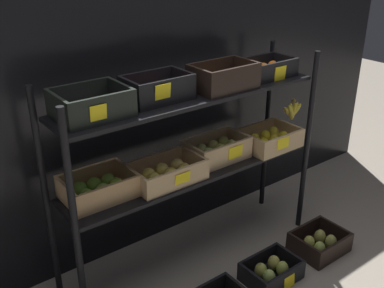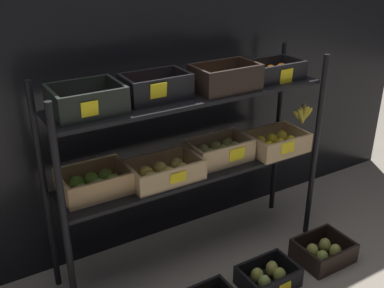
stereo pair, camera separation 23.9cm
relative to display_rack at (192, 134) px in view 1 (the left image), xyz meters
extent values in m
plane|color=gray|center=(0.00, 0.00, -0.78)|extent=(10.00, 10.00, 0.00)
cube|color=black|center=(0.00, 0.37, 0.13)|extent=(3.89, 0.12, 1.81)
cylinder|color=black|center=(-0.74, -0.17, -0.21)|extent=(0.03, 0.03, 1.14)
cylinder|color=black|center=(0.75, -0.17, -0.21)|extent=(0.03, 0.03, 1.14)
cylinder|color=black|center=(-0.74, 0.17, -0.21)|extent=(0.03, 0.03, 1.14)
cylinder|color=black|center=(0.75, 0.17, -0.21)|extent=(0.03, 0.03, 1.14)
cube|color=black|center=(0.00, 0.00, -0.22)|extent=(1.45, 0.30, 0.02)
cube|color=black|center=(0.00, 0.00, 0.21)|extent=(1.45, 0.30, 0.02)
cube|color=tan|center=(-0.52, 0.04, -0.20)|extent=(0.33, 0.25, 0.01)
cube|color=tan|center=(-0.52, -0.07, -0.14)|extent=(0.33, 0.02, 0.10)
cube|color=tan|center=(-0.52, 0.16, -0.14)|extent=(0.33, 0.02, 0.10)
cube|color=tan|center=(-0.68, 0.04, -0.14)|extent=(0.02, 0.22, 0.10)
cube|color=tan|center=(-0.37, 0.04, -0.14)|extent=(0.02, 0.22, 0.10)
sphere|color=#83B23C|center=(-0.61, 0.01, -0.16)|extent=(0.07, 0.07, 0.07)
sphere|color=#96B549|center=(-0.52, 0.01, -0.16)|extent=(0.07, 0.07, 0.07)
sphere|color=#90B834|center=(-0.44, 0.01, -0.16)|extent=(0.07, 0.07, 0.07)
sphere|color=#8AC93E|center=(-0.60, 0.09, -0.16)|extent=(0.07, 0.07, 0.07)
sphere|color=#8FC63A|center=(-0.53, 0.08, -0.16)|extent=(0.07, 0.07, 0.07)
sphere|color=#8FB73F|center=(-0.45, 0.08, -0.16)|extent=(0.07, 0.07, 0.07)
cube|color=tan|center=(-0.18, -0.02, -0.20)|extent=(0.38, 0.23, 0.01)
cube|color=tan|center=(-0.18, -0.13, -0.15)|extent=(0.38, 0.02, 0.10)
cube|color=tan|center=(-0.18, 0.09, -0.15)|extent=(0.38, 0.02, 0.10)
cube|color=tan|center=(-0.36, -0.02, -0.15)|extent=(0.02, 0.20, 0.10)
cube|color=tan|center=(0.00, -0.02, -0.15)|extent=(0.02, 0.20, 0.10)
sphere|color=gold|center=(-0.27, -0.05, -0.16)|extent=(0.07, 0.07, 0.07)
sphere|color=#E7BE49|center=(-0.17, -0.06, -0.16)|extent=(0.07, 0.07, 0.07)
sphere|color=gold|center=(-0.09, -0.05, -0.16)|extent=(0.07, 0.07, 0.07)
sphere|color=#E7C54B|center=(-0.27, 0.01, -0.16)|extent=(0.07, 0.07, 0.07)
sphere|color=#D6C253|center=(-0.18, 0.01, -0.16)|extent=(0.07, 0.07, 0.07)
sphere|color=#CFB457|center=(-0.09, 0.01, -0.16)|extent=(0.07, 0.07, 0.07)
cube|color=yellow|center=(-0.16, -0.14, -0.15)|extent=(0.09, 0.01, 0.06)
cube|color=tan|center=(0.19, 0.02, -0.20)|extent=(0.35, 0.21, 0.01)
cube|color=tan|center=(0.19, -0.08, -0.14)|extent=(0.35, 0.02, 0.11)
cube|color=tan|center=(0.19, 0.11, -0.14)|extent=(0.35, 0.02, 0.11)
cube|color=tan|center=(0.02, 0.02, -0.14)|extent=(0.02, 0.18, 0.11)
cube|color=tan|center=(0.35, 0.02, -0.14)|extent=(0.02, 0.18, 0.11)
ellipsoid|color=#A8B560|center=(0.10, -0.02, -0.15)|extent=(0.07, 0.07, 0.09)
ellipsoid|color=#B5BB4E|center=(0.19, -0.01, -0.15)|extent=(0.07, 0.07, 0.09)
ellipsoid|color=#BCBB5F|center=(0.27, -0.01, -0.15)|extent=(0.07, 0.07, 0.09)
ellipsoid|color=tan|center=(0.10, 0.05, -0.15)|extent=(0.07, 0.07, 0.09)
ellipsoid|color=#BCB95B|center=(0.19, 0.05, -0.15)|extent=(0.07, 0.07, 0.09)
ellipsoid|color=#AFB34F|center=(0.27, 0.05, -0.15)|extent=(0.07, 0.07, 0.09)
cube|color=yellow|center=(0.23, -0.09, -0.14)|extent=(0.10, 0.01, 0.07)
cube|color=tan|center=(0.54, -0.05, -0.20)|extent=(0.34, 0.25, 0.01)
cube|color=tan|center=(0.54, -0.16, -0.14)|extent=(0.34, 0.02, 0.10)
cube|color=tan|center=(0.54, 0.07, -0.14)|extent=(0.34, 0.02, 0.10)
cube|color=tan|center=(0.38, -0.05, -0.14)|extent=(0.02, 0.22, 0.10)
cube|color=tan|center=(0.70, -0.05, -0.14)|extent=(0.02, 0.22, 0.10)
ellipsoid|color=yellow|center=(0.46, -0.08, -0.15)|extent=(0.06, 0.06, 0.08)
ellipsoid|color=yellow|center=(0.54, -0.09, -0.15)|extent=(0.06, 0.06, 0.08)
ellipsoid|color=yellow|center=(0.62, -0.09, -0.15)|extent=(0.06, 0.06, 0.08)
ellipsoid|color=yellow|center=(0.47, -0.01, -0.15)|extent=(0.06, 0.06, 0.08)
ellipsoid|color=yellow|center=(0.55, -0.01, -0.15)|extent=(0.06, 0.06, 0.08)
ellipsoid|color=yellow|center=(0.63, 0.00, -0.15)|extent=(0.06, 0.06, 0.08)
cube|color=yellow|center=(0.52, -0.17, -0.13)|extent=(0.09, 0.01, 0.06)
cube|color=black|center=(-0.53, 0.02, 0.22)|extent=(0.31, 0.25, 0.01)
cube|color=black|center=(-0.53, -0.10, 0.29)|extent=(0.31, 0.02, 0.11)
cube|color=black|center=(-0.53, 0.13, 0.29)|extent=(0.31, 0.02, 0.11)
cube|color=black|center=(-0.68, 0.02, 0.29)|extent=(0.02, 0.22, 0.11)
cube|color=black|center=(-0.38, 0.02, 0.29)|extent=(0.02, 0.22, 0.11)
sphere|color=#601848|center=(-0.62, -0.04, 0.25)|extent=(0.05, 0.05, 0.05)
sphere|color=#571B58|center=(-0.56, -0.04, 0.25)|extent=(0.05, 0.05, 0.05)
sphere|color=#632D5A|center=(-0.50, -0.04, 0.25)|extent=(0.05, 0.05, 0.05)
sphere|color=#6B2C46|center=(-0.44, -0.04, 0.25)|extent=(0.05, 0.05, 0.05)
sphere|color=#6B1D5D|center=(-0.62, 0.02, 0.25)|extent=(0.05, 0.05, 0.05)
sphere|color=#5C1755|center=(-0.56, 0.02, 0.25)|extent=(0.05, 0.05, 0.05)
sphere|color=#642F4B|center=(-0.50, 0.01, 0.25)|extent=(0.05, 0.05, 0.05)
sphere|color=#642852|center=(-0.45, 0.01, 0.25)|extent=(0.05, 0.05, 0.05)
sphere|color=#6A1A4A|center=(-0.62, 0.08, 0.25)|extent=(0.05, 0.05, 0.05)
sphere|color=#552A57|center=(-0.56, 0.07, 0.25)|extent=(0.05, 0.05, 0.05)
sphere|color=#5E2D54|center=(-0.50, 0.07, 0.25)|extent=(0.05, 0.05, 0.05)
sphere|color=#5C2A54|center=(-0.44, 0.07, 0.25)|extent=(0.05, 0.05, 0.05)
cube|color=yellow|center=(-0.56, -0.11, 0.28)|extent=(0.07, 0.01, 0.07)
cube|color=black|center=(-0.19, 0.03, 0.22)|extent=(0.32, 0.20, 0.01)
cube|color=black|center=(-0.19, -0.07, 0.29)|extent=(0.32, 0.02, 0.11)
cube|color=black|center=(-0.19, 0.12, 0.29)|extent=(0.32, 0.02, 0.11)
cube|color=black|center=(-0.34, 0.03, 0.29)|extent=(0.02, 0.17, 0.11)
cube|color=black|center=(-0.04, 0.03, 0.29)|extent=(0.02, 0.17, 0.11)
sphere|color=red|center=(-0.24, 0.00, 0.27)|extent=(0.07, 0.07, 0.07)
sphere|color=red|center=(-0.13, 0.00, 0.27)|extent=(0.07, 0.07, 0.07)
sphere|color=red|center=(-0.24, 0.05, 0.27)|extent=(0.07, 0.07, 0.07)
sphere|color=red|center=(-0.14, 0.05, 0.27)|extent=(0.07, 0.07, 0.07)
cube|color=yellow|center=(-0.22, -0.08, 0.29)|extent=(0.08, 0.01, 0.08)
cube|color=black|center=(0.18, -0.03, 0.22)|extent=(0.33, 0.21, 0.01)
cube|color=black|center=(0.18, -0.13, 0.29)|extent=(0.33, 0.02, 0.12)
cube|color=black|center=(0.18, 0.07, 0.29)|extent=(0.33, 0.02, 0.12)
cube|color=black|center=(0.02, -0.03, 0.29)|extent=(0.02, 0.18, 0.12)
cube|color=black|center=(0.34, -0.03, 0.29)|extent=(0.02, 0.18, 0.12)
sphere|color=orange|center=(0.13, -0.06, 0.27)|extent=(0.07, 0.07, 0.07)
sphere|color=orange|center=(0.24, -0.05, 0.27)|extent=(0.07, 0.07, 0.07)
sphere|color=orange|center=(0.13, -0.01, 0.27)|extent=(0.07, 0.07, 0.07)
sphere|color=orange|center=(0.24, 0.00, 0.27)|extent=(0.07, 0.07, 0.07)
cube|color=black|center=(0.53, 0.00, 0.22)|extent=(0.31, 0.20, 0.01)
cube|color=black|center=(0.53, -0.09, 0.27)|extent=(0.31, 0.02, 0.09)
cube|color=black|center=(0.53, 0.09, 0.27)|extent=(0.31, 0.02, 0.09)
cube|color=black|center=(0.38, 0.00, 0.27)|extent=(0.02, 0.17, 0.09)
cube|color=black|center=(0.67, 0.00, 0.27)|extent=(0.02, 0.17, 0.09)
sphere|color=orange|center=(0.45, -0.03, 0.26)|extent=(0.06, 0.06, 0.06)
sphere|color=orange|center=(0.52, -0.03, 0.26)|extent=(0.06, 0.06, 0.06)
sphere|color=orange|center=(0.60, -0.03, 0.26)|extent=(0.06, 0.06, 0.06)
sphere|color=orange|center=(0.46, 0.03, 0.26)|extent=(0.06, 0.06, 0.06)
sphere|color=orange|center=(0.53, 0.02, 0.26)|extent=(0.06, 0.06, 0.06)
sphere|color=orange|center=(0.60, 0.02, 0.26)|extent=(0.06, 0.06, 0.06)
cube|color=yellow|center=(0.53, -0.10, 0.26)|extent=(0.08, 0.01, 0.08)
cylinder|color=brown|center=(0.79, 0.00, 0.02)|extent=(0.02, 0.02, 0.02)
ellipsoid|color=yellow|center=(0.76, 0.01, -0.05)|extent=(0.10, 0.03, 0.10)
ellipsoid|color=yellow|center=(0.77, 0.00, -0.05)|extent=(0.08, 0.03, 0.11)
ellipsoid|color=yellow|center=(0.78, 0.01, -0.05)|extent=(0.05, 0.03, 0.11)
ellipsoid|color=yellow|center=(0.79, 0.00, -0.05)|extent=(0.05, 0.03, 0.11)
ellipsoid|color=yellow|center=(0.81, 0.01, -0.05)|extent=(0.09, 0.03, 0.11)
ellipsoid|color=yellow|center=(0.81, 0.00, -0.05)|extent=(0.10, 0.03, 0.10)
cube|color=black|center=(0.22, -0.42, -0.77)|extent=(0.30, 0.22, 0.01)
cube|color=black|center=(0.22, -0.52, -0.72)|extent=(0.30, 0.02, 0.10)
cube|color=black|center=(0.22, -0.32, -0.72)|extent=(0.30, 0.02, 0.10)
cube|color=black|center=(0.08, -0.42, -0.72)|extent=(0.02, 0.19, 0.10)
cube|color=black|center=(0.37, -0.42, -0.72)|extent=(0.02, 0.19, 0.10)
ellipsoid|color=#A7BF5A|center=(0.17, -0.46, -0.72)|extent=(0.07, 0.07, 0.09)
ellipsoid|color=#AAB84B|center=(0.28, -0.45, -0.72)|extent=(0.07, 0.07, 0.09)
ellipsoid|color=#ACAC4A|center=(0.18, -0.39, -0.72)|extent=(0.07, 0.07, 0.09)
ellipsoid|color=#BBB250|center=(0.28, -0.39, -0.72)|extent=(0.07, 0.07, 0.09)
cube|color=yellow|center=(0.25, -0.53, -0.74)|extent=(0.08, 0.01, 0.08)
cube|color=black|center=(0.64, -0.42, -0.77)|extent=(0.31, 0.25, 0.01)
cube|color=black|center=(0.64, -0.54, -0.71)|extent=(0.31, 0.02, 0.11)
cube|color=black|center=(0.64, -0.30, -0.71)|extent=(0.31, 0.02, 0.11)
cube|color=black|center=(0.49, -0.42, -0.71)|extent=(0.02, 0.22, 0.11)
cube|color=black|center=(0.78, -0.42, -0.71)|extent=(0.02, 0.22, 0.11)
ellipsoid|color=#A9C053|center=(0.59, -0.46, -0.72)|extent=(0.07, 0.07, 0.09)
ellipsoid|color=#AEB052|center=(0.69, -0.46, -0.72)|extent=(0.07, 0.07, 0.09)
ellipsoid|color=#BDBC50|center=(0.58, -0.39, -0.72)|extent=(0.07, 0.07, 0.09)
ellipsoid|color=#AEAC4F|center=(0.68, -0.39, -0.72)|extent=(0.07, 0.07, 0.09)
camera|label=1|loc=(-1.32, -1.73, 0.93)|focal=42.69mm
camera|label=2|loc=(-1.12, -1.87, 0.93)|focal=42.69mm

